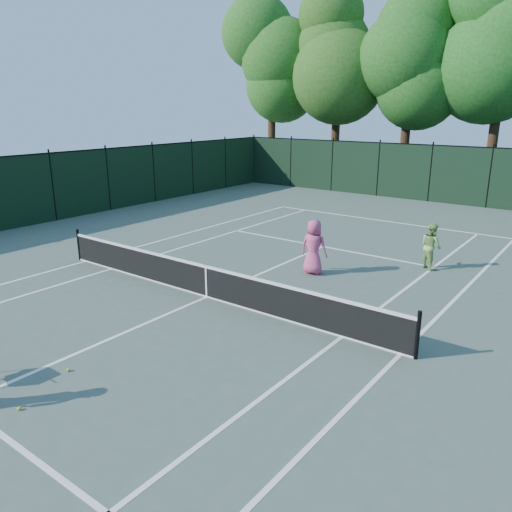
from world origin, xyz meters
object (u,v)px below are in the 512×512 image
Objects in this scene: player_green at (431,246)px; loose_ball_near_cart at (19,408)px; player_pink at (314,247)px; loose_ball_midcourt at (68,370)px.

player_green is 12.47m from loose_ball_near_cart.
loose_ball_midcourt is at bearing 77.26° from player_pink.
loose_ball_midcourt is at bearing 108.15° from player_green.
player_green is 11.39m from loose_ball_midcourt.
player_pink is 25.06× the size of loose_ball_midcourt.
loose_ball_near_cart is at bearing 80.96° from player_pink.
loose_ball_near_cart is 1.36m from loose_ball_midcourt.
player_pink is at bearing 81.03° from player_green.
player_green is at bearing -142.31° from player_pink.
loose_ball_near_cart is 1.00× the size of loose_ball_midcourt.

